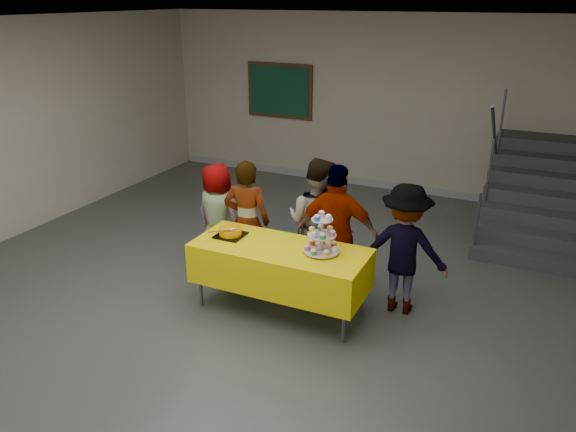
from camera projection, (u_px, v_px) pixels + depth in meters
name	position (u px, v px, depth m)	size (l,w,h in m)	color
room_shell	(226.00, 123.00, 5.26)	(10.00, 10.04, 3.02)	#4C514C
bake_table	(280.00, 265.00, 6.01)	(1.88, 0.78, 0.77)	#595960
cupcake_stand	(322.00, 238.00, 5.73)	(0.38, 0.38, 0.44)	silver
bear_cake	(230.00, 231.00, 6.18)	(0.32, 0.36, 0.12)	black
schoolchild_a	(218.00, 215.00, 7.06)	(0.65, 0.43, 1.34)	slate
schoolchild_b	(247.00, 222.00, 6.63)	(0.55, 0.36, 1.51)	slate
schoolchild_c	(317.00, 223.00, 6.51)	(0.76, 0.59, 1.56)	slate
schoolchild_d	(337.00, 234.00, 6.20)	(0.93, 0.39, 1.58)	slate
schoolchild_e	(404.00, 249.00, 5.98)	(0.94, 0.54, 1.45)	slate
staircase	(533.00, 196.00, 8.25)	(1.30, 2.40, 2.04)	#424447
noticeboard	(280.00, 91.00, 10.35)	(1.30, 0.05, 1.00)	#472B16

